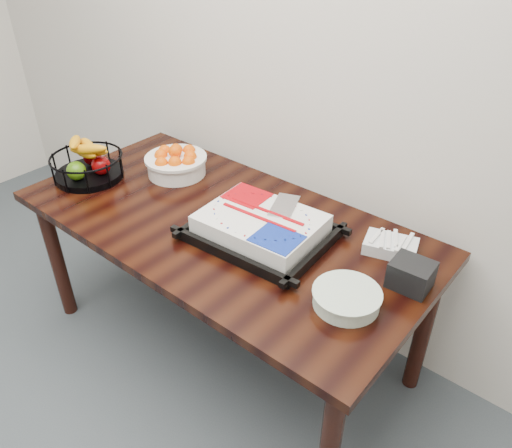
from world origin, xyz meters
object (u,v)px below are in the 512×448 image
Objects in this scene: cake_tray at (261,227)px; plate_stack at (346,298)px; tangerine_bowl at (176,159)px; table at (222,236)px; napkin_box at (411,275)px; fruit_basket at (87,164)px.

cake_tray is 0.48m from plate_stack.
tangerine_bowl is 1.29× the size of plate_stack.
cake_tray is (0.21, 0.01, 0.14)m from table.
cake_tray is at bearing -169.76° from napkin_box.
plate_stack is 0.26m from napkin_box.
cake_tray is 1.83× the size of tangerine_bowl.
fruit_basket reaches higher than cake_tray.
cake_tray is 2.36× the size of plate_stack.
tangerine_bowl reaches higher than fruit_basket.
napkin_box is (0.80, 0.12, 0.14)m from table.
table is 7.70× the size of plate_stack.
fruit_basket is 1.43m from plate_stack.
tangerine_bowl is at bearing 45.35° from fruit_basket.
plate_stack is at bearing 0.98° from fruit_basket.
table is 12.80× the size of napkin_box.
plate_stack is at bearing -118.01° from napkin_box.
cake_tray is 0.97m from fruit_basket.
cake_tray is at bearing 8.59° from fruit_basket.
fruit_basket reaches higher than table.
napkin_box is at bearing 10.24° from cake_tray.
tangerine_bowl reaches higher than table.
table is 3.27× the size of cake_tray.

